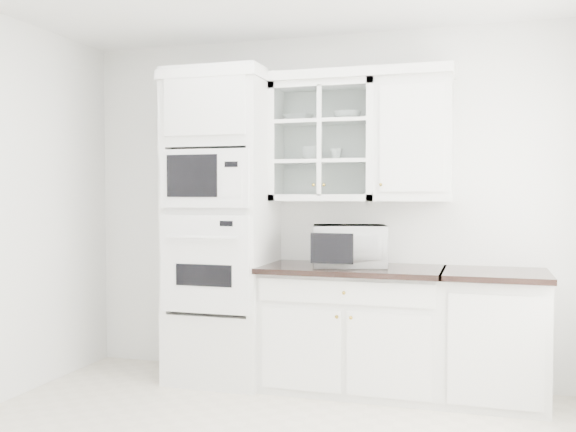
% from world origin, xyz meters
% --- Properties ---
extents(room_shell, '(4.00, 3.50, 2.70)m').
position_xyz_m(room_shell, '(0.00, 0.43, 1.78)').
color(room_shell, white).
rests_on(room_shell, ground).
extents(oven_column, '(0.76, 0.68, 2.40)m').
position_xyz_m(oven_column, '(-0.75, 1.42, 1.20)').
color(oven_column, white).
rests_on(oven_column, ground).
extents(base_cabinet_run, '(1.32, 0.67, 0.92)m').
position_xyz_m(base_cabinet_run, '(0.28, 1.45, 0.46)').
color(base_cabinet_run, white).
rests_on(base_cabinet_run, ground).
extents(extra_base_cabinet, '(0.72, 0.67, 0.92)m').
position_xyz_m(extra_base_cabinet, '(1.28, 1.45, 0.46)').
color(extra_base_cabinet, white).
rests_on(extra_base_cabinet, ground).
extents(upper_cabinet_glass, '(0.80, 0.33, 0.90)m').
position_xyz_m(upper_cabinet_glass, '(0.03, 1.58, 1.85)').
color(upper_cabinet_glass, white).
rests_on(upper_cabinet_glass, room_shell).
extents(upper_cabinet_solid, '(0.55, 0.33, 0.90)m').
position_xyz_m(upper_cabinet_solid, '(0.71, 1.58, 1.85)').
color(upper_cabinet_solid, white).
rests_on(upper_cabinet_solid, room_shell).
extents(crown_molding, '(2.14, 0.38, 0.07)m').
position_xyz_m(crown_molding, '(-0.07, 1.56, 2.33)').
color(crown_molding, white).
rests_on(crown_molding, room_shell).
extents(countertop_microwave, '(0.62, 0.55, 0.31)m').
position_xyz_m(countertop_microwave, '(0.26, 1.43, 1.07)').
color(countertop_microwave, white).
rests_on(countertop_microwave, base_cabinet_run).
extents(bowl_a, '(0.24, 0.24, 0.06)m').
position_xyz_m(bowl_a, '(-0.18, 1.60, 2.04)').
color(bowl_a, white).
rests_on(bowl_a, upper_cabinet_glass).
extents(bowl_b, '(0.25, 0.25, 0.06)m').
position_xyz_m(bowl_b, '(0.21, 1.58, 2.04)').
color(bowl_b, white).
rests_on(bowl_b, upper_cabinet_glass).
extents(cup_a, '(0.15, 0.15, 0.11)m').
position_xyz_m(cup_a, '(-0.08, 1.58, 1.76)').
color(cup_a, white).
rests_on(cup_a, upper_cabinet_glass).
extents(cup_b, '(0.12, 0.12, 0.09)m').
position_xyz_m(cup_b, '(0.12, 1.58, 1.75)').
color(cup_b, white).
rests_on(cup_b, upper_cabinet_glass).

